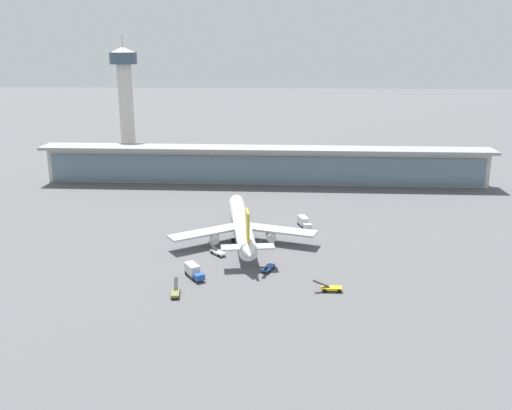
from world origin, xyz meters
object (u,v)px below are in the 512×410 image
(service_truck_mid_apron_blue, at_px, (268,268))
(service_truck_by_tail_blue, at_px, (194,271))
(service_truck_near_nose_white, at_px, (218,252))
(service_truck_at_far_stand_olive, at_px, (176,292))
(control_tower, at_px, (126,98))
(airliner_on_stand, at_px, (242,225))
(service_truck_under_wing_yellow, at_px, (331,288))
(service_truck_on_taxiway_white, at_px, (304,222))

(service_truck_mid_apron_blue, relative_size, service_truck_by_tail_blue, 0.93)
(service_truck_near_nose_white, xyz_separation_m, service_truck_at_far_stand_olive, (-6.40, -26.10, 0.00))
(control_tower, bearing_deg, airliner_on_stand, -57.63)
(airliner_on_stand, height_order, service_truck_near_nose_white, airliner_on_stand)
(control_tower, bearing_deg, service_truck_at_far_stand_olive, -70.18)
(service_truck_under_wing_yellow, bearing_deg, service_truck_at_far_stand_olive, -173.18)
(service_truck_by_tail_blue, xyz_separation_m, control_tower, (-50.31, 122.31, 30.89))
(service_truck_by_tail_blue, bearing_deg, service_truck_at_far_stand_olive, -102.73)
(service_truck_mid_apron_blue, height_order, service_truck_at_far_stand_olive, same)
(service_truck_near_nose_white, height_order, service_truck_on_taxiway_white, service_truck_on_taxiway_white)
(airliner_on_stand, distance_m, service_truck_mid_apron_blue, 24.66)
(service_truck_under_wing_yellow, relative_size, service_truck_on_taxiway_white, 0.89)
(service_truck_on_taxiway_white, bearing_deg, service_truck_at_far_stand_olive, -120.33)
(airliner_on_stand, distance_m, service_truck_under_wing_yellow, 41.67)
(service_truck_near_nose_white, height_order, service_truck_at_far_stand_olive, same)
(service_truck_under_wing_yellow, distance_m, service_truck_mid_apron_blue, 18.86)
(service_truck_by_tail_blue, bearing_deg, control_tower, 112.36)
(service_truck_near_nose_white, bearing_deg, control_tower, 116.94)
(service_truck_under_wing_yellow, bearing_deg, service_truck_near_nose_white, 143.28)
(service_truck_on_taxiway_white, bearing_deg, control_tower, 134.10)
(service_truck_mid_apron_blue, xyz_separation_m, control_tower, (-68.48, 117.39, 31.77))
(airliner_on_stand, relative_size, service_truck_under_wing_yellow, 8.19)
(service_truck_on_taxiway_white, distance_m, control_tower, 116.78)
(airliner_on_stand, bearing_deg, service_truck_at_far_stand_olive, -107.43)
(service_truck_near_nose_white, bearing_deg, airliner_on_stand, 65.28)
(service_truck_near_nose_white, bearing_deg, service_truck_mid_apron_blue, -36.65)
(service_truck_under_wing_yellow, relative_size, service_truck_at_far_stand_olive, 0.98)
(service_truck_mid_apron_blue, bearing_deg, control_tower, 120.26)
(service_truck_at_far_stand_olive, height_order, control_tower, control_tower)
(service_truck_mid_apron_blue, height_order, service_truck_by_tail_blue, service_truck_by_tail_blue)
(service_truck_at_far_stand_olive, bearing_deg, control_tower, 109.82)
(service_truck_mid_apron_blue, height_order, control_tower, control_tower)
(service_truck_by_tail_blue, height_order, service_truck_on_taxiway_white, same)
(airliner_on_stand, height_order, control_tower, control_tower)
(service_truck_on_taxiway_white, xyz_separation_m, control_tower, (-78.37, 80.88, 30.89))
(service_truck_near_nose_white, xyz_separation_m, service_truck_on_taxiway_white, (24.06, 25.96, 0.88))
(service_truck_near_nose_white, distance_m, service_truck_mid_apron_blue, 17.66)
(service_truck_near_nose_white, xyz_separation_m, service_truck_mid_apron_blue, (14.17, -10.54, 0.00))
(service_truck_mid_apron_blue, relative_size, service_truck_on_taxiway_white, 0.89)
(service_truck_near_nose_white, distance_m, service_truck_on_taxiway_white, 35.41)
(service_truck_under_wing_yellow, bearing_deg, service_truck_on_taxiway_white, 96.22)
(airliner_on_stand, bearing_deg, control_tower, 122.37)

